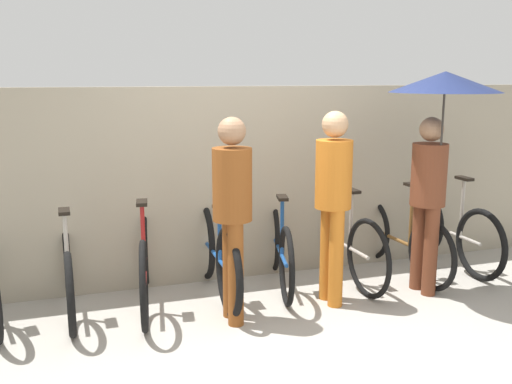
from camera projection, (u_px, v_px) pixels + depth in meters
name	position (u px, v px, depth m)	size (l,w,h in m)	color
ground_plane	(300.00, 350.00, 4.26)	(30.00, 30.00, 0.00)	#9E998E
back_wall	(236.00, 184.00, 5.65)	(12.54, 0.12, 1.91)	gray
parked_bicycle_1	(68.00, 271.00, 4.91)	(0.44, 1.71, 0.97)	black
parked_bicycle_2	(145.00, 262.00, 5.05)	(0.45, 1.81, 1.01)	black
parked_bicycle_3	(215.00, 254.00, 5.26)	(0.44, 1.76, 1.01)	black
parked_bicycle_4	(279.00, 248.00, 5.51)	(0.54, 1.64, 1.08)	black
parked_bicycle_5	(341.00, 241.00, 5.69)	(0.44, 1.77, 1.05)	black
parked_bicycle_6	(399.00, 238.00, 5.87)	(0.44, 1.73, 1.11)	black
parked_bicycle_7	(450.00, 231.00, 6.10)	(0.44, 1.70, 1.00)	black
pedestrian_leading	(232.00, 204.00, 4.58)	(0.32, 0.32, 1.69)	brown
pedestrian_center	(333.00, 193.00, 4.96)	(0.32, 0.32, 1.72)	#C66B1E
pedestrian_trailing	(439.00, 124.00, 5.02)	(0.96, 0.96, 2.05)	brown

